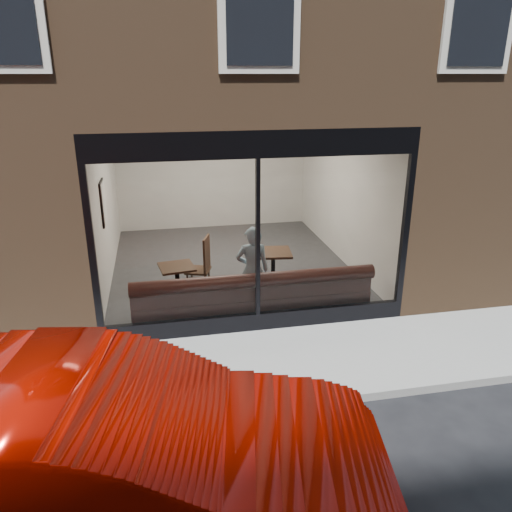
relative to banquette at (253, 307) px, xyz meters
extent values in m
plane|color=black|center=(0.00, -2.45, -0.23)|extent=(120.00, 120.00, 0.00)
cube|color=gray|center=(0.00, -1.45, -0.22)|extent=(40.00, 2.00, 0.01)
cube|color=gray|center=(0.00, -2.50, -0.17)|extent=(40.00, 0.10, 0.12)
cube|color=brown|center=(-3.75, 5.55, 1.38)|extent=(2.50, 12.00, 3.20)
cube|color=brown|center=(3.75, 5.55, 1.38)|extent=(2.50, 12.00, 3.20)
cube|color=brown|center=(0.00, 8.55, 1.38)|extent=(5.00, 6.00, 3.20)
plane|color=#2D2D30|center=(0.00, 2.55, -0.21)|extent=(6.00, 6.00, 0.00)
plane|color=white|center=(0.00, 2.55, 2.97)|extent=(6.00, 6.00, 0.00)
plane|color=silver|center=(0.00, 5.54, 1.37)|extent=(5.00, 0.00, 5.00)
plane|color=silver|center=(-2.49, 2.55, 1.37)|extent=(0.00, 6.00, 6.00)
plane|color=silver|center=(2.49, 2.55, 1.37)|extent=(0.00, 6.00, 6.00)
cube|color=black|center=(0.00, -0.40, -0.08)|extent=(5.00, 0.10, 0.30)
cube|color=black|center=(0.00, -0.40, 2.77)|extent=(5.00, 0.10, 0.40)
cube|color=black|center=(0.00, -0.40, 1.32)|extent=(0.06, 0.10, 2.50)
plane|color=white|center=(0.00, -0.43, 1.33)|extent=(4.80, 0.00, 4.80)
cube|color=#3B1715|center=(0.00, 0.00, 0.00)|extent=(4.00, 0.55, 0.45)
imported|color=#94B5C9|center=(0.05, 0.26, 0.56)|extent=(0.60, 0.42, 1.57)
cube|color=#2F1F12|center=(-1.22, 0.79, 0.52)|extent=(0.67, 0.67, 0.04)
cube|color=#2F1F12|center=(0.63, 1.19, 0.52)|extent=(0.75, 0.75, 0.04)
cube|color=#2F1F12|center=(-0.77, 1.82, 0.01)|extent=(0.58, 0.58, 0.04)
cube|color=white|center=(-2.45, 1.89, 1.47)|extent=(0.02, 0.57, 0.76)
imported|color=#950900|center=(-2.08, -3.96, 0.61)|extent=(5.32, 2.67, 1.68)
camera|label=1|loc=(-1.46, -7.52, 3.73)|focal=35.00mm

